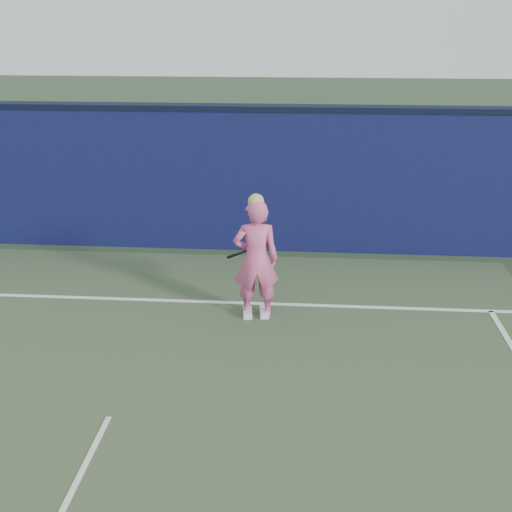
{
  "coord_description": "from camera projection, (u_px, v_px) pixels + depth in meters",
  "views": [
    {
      "loc": [
        2.04,
        -4.7,
        4.09
      ],
      "look_at": [
        1.39,
        3.61,
        0.92
      ],
      "focal_mm": 45.0,
      "sensor_mm": 36.0,
      "label": 1
    }
  ],
  "objects": [
    {
      "name": "wall_cap",
      "position": [
        189.0,
        107.0,
        11.13
      ],
      "size": [
        24.0,
        0.42,
        0.1
      ],
      "primitive_type": "cube",
      "color": "black",
      "rests_on": "backstop_wall"
    },
    {
      "name": "player",
      "position": [
        256.0,
        259.0,
        8.93
      ],
      "size": [
        0.68,
        0.49,
        1.82
      ],
      "rotation": [
        0.0,
        0.0,
        3.26
      ],
      "color": "#D6538B",
      "rests_on": "ground"
    },
    {
      "name": "court_lines",
      "position": [
        65.0,
        505.0,
        5.67
      ],
      "size": [
        11.0,
        12.04,
        0.01
      ],
      "color": "white",
      "rests_on": "court_surface"
    },
    {
      "name": "racket",
      "position": [
        256.0,
        248.0,
        9.37
      ],
      "size": [
        0.61,
        0.25,
        0.33
      ],
      "rotation": [
        0.0,
        0.0,
        0.24
      ],
      "color": "black",
      "rests_on": "ground"
    },
    {
      "name": "backstop_wall",
      "position": [
        192.0,
        180.0,
        11.59
      ],
      "size": [
        24.0,
        0.4,
        2.5
      ],
      "primitive_type": "cube",
      "color": "#0C0F36",
      "rests_on": "ground"
    },
    {
      "name": "ground",
      "position": [
        78.0,
        481.0,
        5.98
      ],
      "size": [
        80.0,
        80.0,
        0.0
      ],
      "primitive_type": "plane",
      "color": "#2B4329",
      "rests_on": "ground"
    }
  ]
}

